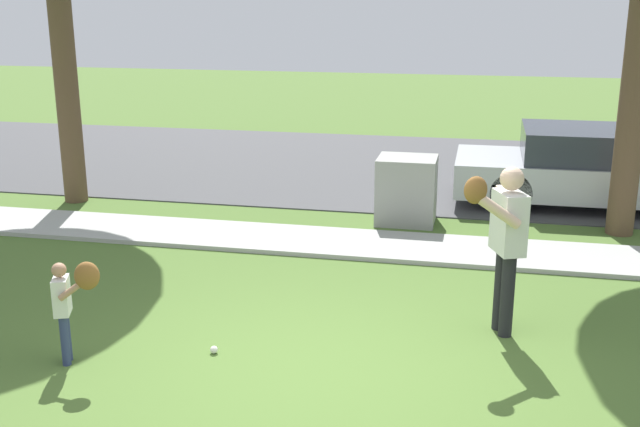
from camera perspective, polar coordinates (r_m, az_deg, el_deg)
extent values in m
plane|color=#4C6B2D|center=(10.23, 3.67, -2.66)|extent=(48.00, 48.00, 0.00)
cube|color=#A3A39E|center=(10.32, 3.76, -2.33)|extent=(36.00, 1.20, 0.06)
cube|color=#424244|center=(15.12, 6.55, 3.42)|extent=(36.00, 6.80, 0.02)
cylinder|color=black|center=(7.75, 13.79, -5.97)|extent=(0.13, 0.13, 0.85)
cylinder|color=black|center=(7.90, 13.33, -5.53)|extent=(0.13, 0.13, 0.85)
cube|color=silver|center=(7.59, 13.91, -0.65)|extent=(0.36, 0.46, 0.60)
sphere|color=beige|center=(7.49, 14.13, 2.53)|extent=(0.23, 0.23, 0.23)
cylinder|color=beige|center=(7.22, 12.92, 0.34)|extent=(0.52, 0.28, 0.41)
ellipsoid|color=brown|center=(7.10, 11.53, 1.72)|extent=(0.26, 0.21, 0.26)
cylinder|color=beige|center=(7.81, 13.21, 0.00)|extent=(0.10, 0.10, 0.57)
cylinder|color=navy|center=(7.49, -18.38, -8.66)|extent=(0.08, 0.08, 0.49)
cylinder|color=navy|center=(7.40, -18.49, -8.96)|extent=(0.08, 0.08, 0.49)
cube|color=silver|center=(7.29, -18.72, -5.84)|extent=(0.21, 0.26, 0.34)
sphere|color=#A87A5B|center=(7.20, -18.89, -4.00)|extent=(0.13, 0.13, 0.13)
cylinder|color=#A87A5B|center=(7.42, -18.55, -5.36)|extent=(0.06, 0.06, 0.32)
cylinder|color=#A87A5B|center=(7.09, -17.82, -5.31)|extent=(0.30, 0.16, 0.23)
ellipsoid|color=brown|center=(7.03, -16.98, -4.47)|extent=(0.26, 0.21, 0.26)
sphere|color=white|center=(7.40, -7.91, -10.03)|extent=(0.07, 0.07, 0.07)
cube|color=gray|center=(11.37, 6.47, 1.75)|extent=(0.86, 0.75, 0.98)
cylinder|color=brown|center=(11.26, 22.64, 10.53)|extent=(0.38, 0.38, 4.86)
cylinder|color=brown|center=(12.88, -18.52, 10.51)|extent=(0.37, 0.37, 4.44)
cube|color=silver|center=(13.00, 20.28, 2.56)|extent=(4.60, 1.80, 0.55)
cube|color=#2D333D|center=(12.90, 20.50, 4.82)|extent=(2.53, 1.66, 0.50)
cylinder|color=black|center=(12.13, 14.05, 1.53)|extent=(0.64, 0.22, 0.64)
cylinder|color=black|center=(13.67, 13.88, 3.13)|extent=(0.64, 0.22, 0.64)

